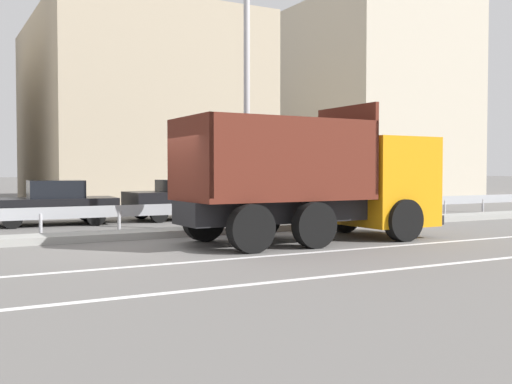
{
  "coord_description": "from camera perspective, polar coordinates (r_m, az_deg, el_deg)",
  "views": [
    {
      "loc": [
        -4.62,
        -12.89,
        1.74
      ],
      "look_at": [
        2.88,
        0.81,
        1.18
      ],
      "focal_mm": 42.0,
      "sensor_mm": 36.0,
      "label": 1
    }
  ],
  "objects": [
    {
      "name": "street_lamp_2",
      "position": [
        17.37,
        -0.65,
        11.5
      ],
      "size": [
        0.71,
        1.84,
        8.32
      ],
      "color": "#ADADB2",
      "rests_on": "ground_plane"
    },
    {
      "name": "dump_truck",
      "position": [
        15.34,
        7.81,
        0.41
      ],
      "size": [
        6.74,
        2.78,
        3.38
      ],
      "rotation": [
        0.0,
        0.0,
        -1.56
      ],
      "color": "orange",
      "rests_on": "ground_plane"
    },
    {
      "name": "lane_strip_0",
      "position": [
        13.45,
        9.23,
        -5.4
      ],
      "size": [
        71.27,
        0.16,
        0.01
      ],
      "primitive_type": "cube",
      "color": "silver",
      "rests_on": "ground_plane"
    },
    {
      "name": "median_guardrail",
      "position": [
        17.04,
        -12.91,
        -1.94
      ],
      "size": [
        71.27,
        0.09,
        0.78
      ],
      "color": "#9EA0A5",
      "rests_on": "ground_plane"
    },
    {
      "name": "parked_car_6",
      "position": [
        21.5,
        -7.08,
        -0.66
      ],
      "size": [
        3.84,
        2.07,
        1.42
      ],
      "rotation": [
        0.0,
        0.0,
        1.59
      ],
      "color": "black",
      "rests_on": "ground_plane"
    },
    {
      "name": "background_building_2",
      "position": [
        45.22,
        10.36,
        8.38
      ],
      "size": [
        10.51,
        13.13,
        13.52
      ],
      "primitive_type": "cube",
      "color": "#B7AD99",
      "rests_on": "ground_plane"
    },
    {
      "name": "lane_strip_1",
      "position": [
        11.59,
        16.93,
        -6.66
      ],
      "size": [
        71.27,
        0.16,
        0.01
      ],
      "primitive_type": "cube",
      "color": "silver",
      "rests_on": "ground_plane"
    },
    {
      "name": "median_road_sign",
      "position": [
        16.29,
        -6.64,
        0.62
      ],
      "size": [
        0.82,
        0.16,
        2.48
      ],
      "color": "white",
      "rests_on": "ground_plane"
    },
    {
      "name": "ground_plane",
      "position": [
        13.8,
        -8.95,
        -5.22
      ],
      "size": [
        320.0,
        320.0,
        0.0
      ],
      "primitive_type": "plane",
      "color": "#605E5B"
    },
    {
      "name": "median_island",
      "position": [
        15.87,
        -11.65,
        -3.97
      ],
      "size": [
        39.2,
        1.1,
        0.18
      ],
      "primitive_type": "cube",
      "color": "gray",
      "rests_on": "ground_plane"
    },
    {
      "name": "parked_car_5",
      "position": [
        20.31,
        -18.78,
        -0.96
      ],
      "size": [
        4.09,
        2.25,
        1.43
      ],
      "rotation": [
        0.0,
        0.0,
        1.5
      ],
      "color": "black",
      "rests_on": "ground_plane"
    },
    {
      "name": "background_building_1",
      "position": [
        34.35,
        -11.43,
        7.29
      ],
      "size": [
        10.79,
        13.48,
        9.81
      ],
      "primitive_type": "cube",
      "color": "tan",
      "rests_on": "ground_plane"
    }
  ]
}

